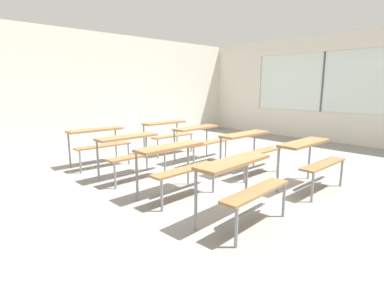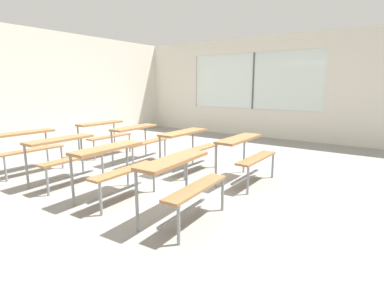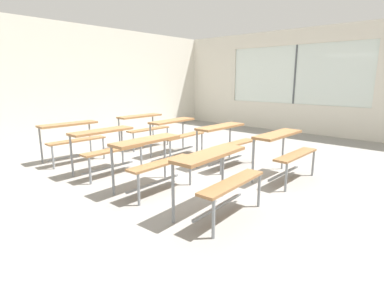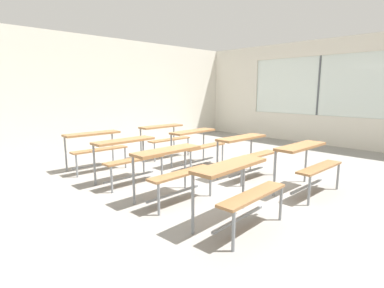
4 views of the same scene
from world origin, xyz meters
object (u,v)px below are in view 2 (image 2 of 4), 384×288
at_px(desk_bench_r0c1, 245,149).
at_px(desk_bench_r1c1, 188,141).
at_px(desk_bench_r0c0, 181,175).
at_px(desk_bench_r3c1, 104,130).
at_px(desk_bench_r1c0, 113,160).
at_px(desk_bench_r2c0, 64,150).
at_px(desk_bench_r2c1, 138,135).
at_px(desk_bench_r3c0, 26,142).

height_order(desk_bench_r0c1, desk_bench_r1c1, same).
relative_size(desk_bench_r0c0, desk_bench_r3c1, 1.01).
height_order(desk_bench_r1c0, desk_bench_r2c0, same).
relative_size(desk_bench_r0c1, desk_bench_r3c1, 0.99).
bearing_deg(desk_bench_r2c0, desk_bench_r0c1, -54.79).
distance_m(desk_bench_r0c1, desk_bench_r2c0, 2.94).
bearing_deg(desk_bench_r0c0, desk_bench_r1c1, 30.43).
relative_size(desk_bench_r2c1, desk_bench_r3c0, 1.00).
xyz_separation_m(desk_bench_r0c1, desk_bench_r2c0, (-1.72, 2.38, 0.00)).
distance_m(desk_bench_r0c1, desk_bench_r2c1, 2.37).
distance_m(desk_bench_r2c0, desk_bench_r3c0, 1.18).
relative_size(desk_bench_r1c0, desk_bench_r2c1, 0.99).
height_order(desk_bench_r2c1, desk_bench_r3c0, same).
distance_m(desk_bench_r2c1, desk_bench_r3c0, 2.07).
xyz_separation_m(desk_bench_r1c0, desk_bench_r3c0, (-0.02, 2.36, 0.00)).
height_order(desk_bench_r2c1, desk_bench_r3c1, same).
xyz_separation_m(desk_bench_r1c0, desk_bench_r3c1, (1.73, 2.33, 0.00)).
bearing_deg(desk_bench_r2c1, desk_bench_r0c1, -91.21).
bearing_deg(desk_bench_r1c1, desk_bench_r1c0, 179.56).
height_order(desk_bench_r1c1, desk_bench_r2c0, same).
bearing_deg(desk_bench_r2c0, desk_bench_r1c1, -35.99).
height_order(desk_bench_r0c1, desk_bench_r3c1, same).
xyz_separation_m(desk_bench_r0c1, desk_bench_r2c1, (-0.05, 2.37, 0.00)).
bearing_deg(desk_bench_r3c1, desk_bench_r3c0, -179.41).
bearing_deg(desk_bench_r1c0, desk_bench_r2c0, 88.89).
height_order(desk_bench_r0c0, desk_bench_r2c1, same).
height_order(desk_bench_r0c0, desk_bench_r0c1, same).
height_order(desk_bench_r1c0, desk_bench_r2c1, same).
distance_m(desk_bench_r0c0, desk_bench_r0c1, 1.73).
relative_size(desk_bench_r0c1, desk_bench_r1c0, 1.00).
xyz_separation_m(desk_bench_r2c1, desk_bench_r3c1, (0.05, 1.16, 0.00)).
relative_size(desk_bench_r0c1, desk_bench_r3c0, 0.98).
bearing_deg(desk_bench_r2c0, desk_bench_r3c1, 33.12).
height_order(desk_bench_r2c0, desk_bench_r3c0, same).
relative_size(desk_bench_r0c1, desk_bench_r1c1, 1.00).
bearing_deg(desk_bench_r2c1, desk_bench_r0c0, -127.81).
distance_m(desk_bench_r1c0, desk_bench_r1c1, 1.73).
xyz_separation_m(desk_bench_r1c1, desk_bench_r2c0, (-1.73, 1.23, 0.00)).
xyz_separation_m(desk_bench_r0c1, desk_bench_r3c0, (-1.74, 3.57, 0.00)).
relative_size(desk_bench_r1c0, desk_bench_r3c0, 0.99).
bearing_deg(desk_bench_r0c0, desk_bench_r2c1, 51.62).
bearing_deg(desk_bench_r2c1, desk_bench_r2c0, 177.38).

